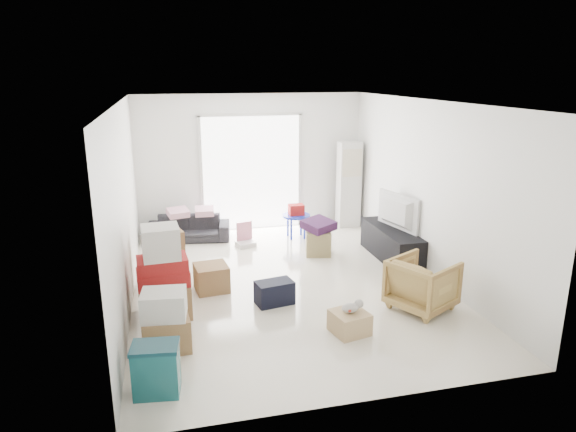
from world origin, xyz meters
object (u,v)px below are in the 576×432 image
(storage_bins, at_px, (156,369))
(kids_table, at_px, (296,214))
(sofa, at_px, (188,224))
(wood_crate, at_px, (350,322))
(ac_tower, at_px, (349,185))
(ottoman, at_px, (318,242))
(armchair, at_px, (423,282))
(tv_console, at_px, (391,244))
(television, at_px, (393,225))

(storage_bins, bearing_deg, kids_table, 60.01)
(storage_bins, bearing_deg, sofa, 83.27)
(storage_bins, relative_size, kids_table, 0.81)
(wood_crate, bearing_deg, ac_tower, 70.16)
(storage_bins, distance_m, ottoman, 4.46)
(sofa, relative_size, armchair, 2.00)
(armchair, bearing_deg, wood_crate, 80.94)
(kids_table, bearing_deg, ac_tower, 22.27)
(ac_tower, xyz_separation_m, sofa, (-3.27, -0.15, -0.57))
(sofa, bearing_deg, kids_table, -1.39)
(ac_tower, distance_m, kids_table, 1.40)
(tv_console, bearing_deg, ac_tower, 91.42)
(television, height_order, kids_table, television)
(armchair, height_order, kids_table, armchair)
(kids_table, bearing_deg, television, -49.46)
(armchair, bearing_deg, storage_bins, 79.76)
(television, relative_size, armchair, 1.33)
(ac_tower, xyz_separation_m, kids_table, (-1.24, -0.51, -0.40))
(armchair, relative_size, wood_crate, 1.89)
(television, xyz_separation_m, armchair, (-0.43, -1.89, -0.21))
(ac_tower, bearing_deg, sofa, -177.38)
(armchair, relative_size, ottoman, 1.82)
(storage_bins, xyz_separation_m, kids_table, (2.61, 4.52, 0.20))
(sofa, distance_m, armchair, 4.75)
(ac_tower, height_order, television, ac_tower)
(tv_console, relative_size, wood_crate, 3.91)
(television, relative_size, ottoman, 2.42)
(tv_console, xyz_separation_m, television, (0.00, 0.00, 0.33))
(sofa, xyz_separation_m, kids_table, (2.03, -0.36, 0.17))
(tv_console, relative_size, television, 1.55)
(ac_tower, distance_m, ottoman, 1.99)
(sofa, height_order, kids_table, kids_table)
(storage_bins, bearing_deg, armchair, 17.84)
(ac_tower, bearing_deg, kids_table, -157.73)
(television, xyz_separation_m, storage_bins, (-3.90, -3.01, -0.33))
(sofa, bearing_deg, armchair, -43.79)
(storage_bins, height_order, ottoman, storage_bins)
(storage_bins, xyz_separation_m, wood_crate, (2.29, 0.71, -0.13))
(armchair, xyz_separation_m, ottoman, (-0.73, 2.40, -0.17))
(tv_console, xyz_separation_m, armchair, (-0.43, -1.89, 0.12))
(storage_bins, distance_m, wood_crate, 2.40)
(storage_bins, bearing_deg, ac_tower, 52.56)
(armchair, bearing_deg, kids_table, -13.84)
(television, distance_m, ottoman, 1.32)
(sofa, bearing_deg, ottoman, -23.52)
(ottoman, bearing_deg, storage_bins, -128.00)
(ac_tower, xyz_separation_m, storage_bins, (-3.85, -5.03, -0.61))
(ac_tower, height_order, ottoman, ac_tower)
(sofa, relative_size, ottoman, 3.63)
(storage_bins, relative_size, ottoman, 1.25)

